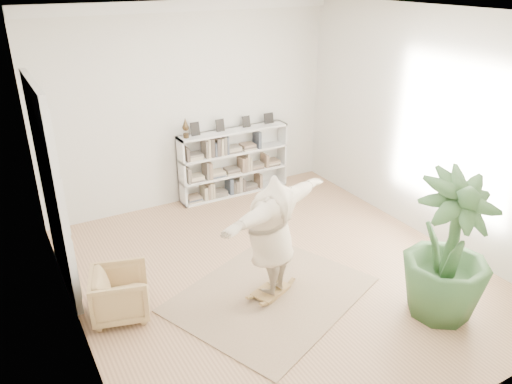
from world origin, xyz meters
TOP-DOWN VIEW (x-y plane):
  - floor at (0.00, 0.00)m, footprint 6.00×6.00m
  - room_shell at (0.00, 2.94)m, footprint 6.00×6.00m
  - doors at (-2.70, 1.30)m, footprint 0.09×1.78m
  - bookshelf at (0.74, 2.82)m, footprint 2.20×0.35m
  - armchair at (-2.23, 0.15)m, footprint 0.87×0.86m
  - rug at (-0.36, -0.43)m, footprint 3.07×2.80m
  - rocker_board at (-0.36, -0.43)m, footprint 0.60×0.49m
  - person at (-0.36, -0.43)m, footprint 2.12×1.31m
  - houseplant at (1.34, -1.81)m, footprint 1.19×1.19m

SIDE VIEW (x-z plane):
  - floor at x=0.00m, z-range 0.00..0.00m
  - rug at x=-0.36m, z-range 0.00..0.02m
  - rocker_board at x=-0.36m, z-range 0.01..0.13m
  - armchair at x=-2.23m, z-range 0.00..0.64m
  - bookshelf at x=0.74m, z-range -0.18..1.46m
  - houseplant at x=1.34m, z-range 0.00..1.91m
  - person at x=-0.36m, z-range 0.13..1.81m
  - doors at x=-2.70m, z-range -0.06..2.86m
  - room_shell at x=0.00m, z-range 0.51..6.51m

